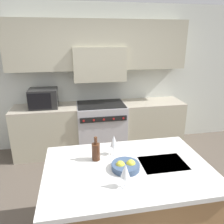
{
  "coord_description": "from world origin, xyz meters",
  "views": [
    {
      "loc": [
        -0.5,
        -1.95,
        2.1
      ],
      "look_at": [
        -0.01,
        0.71,
        1.18
      ],
      "focal_mm": 35.0,
      "sensor_mm": 36.0,
      "label": 1
    }
  ],
  "objects_px": {
    "wine_glass_near": "(125,171)",
    "wine_glass_far": "(114,142)",
    "microwave": "(43,98)",
    "wine_bottle": "(96,151)",
    "range_stove": "(101,127)",
    "fruit_bowl": "(126,166)"
  },
  "relations": [
    {
      "from": "wine_bottle",
      "to": "wine_glass_far",
      "type": "distance_m",
      "value": 0.22
    },
    {
      "from": "range_stove",
      "to": "wine_bottle",
      "type": "distance_m",
      "value": 2.02
    },
    {
      "from": "range_stove",
      "to": "wine_glass_near",
      "type": "xyz_separation_m",
      "value": [
        -0.12,
        -2.38,
        0.61
      ]
    },
    {
      "from": "wine_glass_near",
      "to": "microwave",
      "type": "bearing_deg",
      "value": 110.46
    },
    {
      "from": "microwave",
      "to": "wine_glass_far",
      "type": "relative_size",
      "value": 2.24
    },
    {
      "from": "wine_glass_near",
      "to": "fruit_bowl",
      "type": "distance_m",
      "value": 0.28
    },
    {
      "from": "wine_bottle",
      "to": "wine_glass_near",
      "type": "relative_size",
      "value": 1.16
    },
    {
      "from": "range_stove",
      "to": "fruit_bowl",
      "type": "distance_m",
      "value": 2.19
    },
    {
      "from": "microwave",
      "to": "wine_glass_near",
      "type": "xyz_separation_m",
      "value": [
        0.89,
        -2.4,
        -0.01
      ]
    },
    {
      "from": "wine_glass_far",
      "to": "fruit_bowl",
      "type": "distance_m",
      "value": 0.32
    },
    {
      "from": "wine_glass_near",
      "to": "wine_glass_far",
      "type": "bearing_deg",
      "value": 88.99
    },
    {
      "from": "microwave",
      "to": "wine_glass_near",
      "type": "relative_size",
      "value": 2.24
    },
    {
      "from": "range_stove",
      "to": "microwave",
      "type": "relative_size",
      "value": 1.94
    },
    {
      "from": "microwave",
      "to": "range_stove",
      "type": "bearing_deg",
      "value": -1.05
    },
    {
      "from": "microwave",
      "to": "wine_glass_near",
      "type": "height_order",
      "value": "microwave"
    },
    {
      "from": "microwave",
      "to": "wine_glass_far",
      "type": "xyz_separation_m",
      "value": [
        0.9,
        -1.86,
        -0.01
      ]
    },
    {
      "from": "range_stove",
      "to": "wine_bottle",
      "type": "height_order",
      "value": "wine_bottle"
    },
    {
      "from": "wine_bottle",
      "to": "wine_glass_far",
      "type": "bearing_deg",
      "value": 20.96
    },
    {
      "from": "microwave",
      "to": "wine_bottle",
      "type": "bearing_deg",
      "value": -69.92
    },
    {
      "from": "wine_glass_far",
      "to": "fruit_bowl",
      "type": "bearing_deg",
      "value": -79.27
    },
    {
      "from": "wine_glass_near",
      "to": "wine_glass_far",
      "type": "xyz_separation_m",
      "value": [
        0.01,
        0.54,
        0.0
      ]
    },
    {
      "from": "microwave",
      "to": "fruit_bowl",
      "type": "distance_m",
      "value": 2.36
    }
  ]
}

